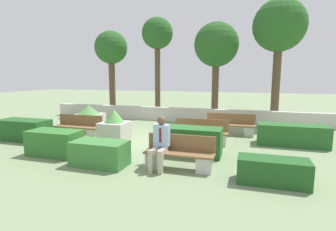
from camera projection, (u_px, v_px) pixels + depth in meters
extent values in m
plane|color=gray|center=(150.00, 143.00, 9.07)|extent=(60.00, 60.00, 0.00)
cube|color=beige|center=(182.00, 115.00, 13.31)|extent=(14.68, 0.30, 0.68)
cube|color=brown|center=(179.00, 154.00, 6.43)|extent=(1.74, 0.44, 0.05)
cube|color=brown|center=(181.00, 142.00, 6.62)|extent=(1.74, 0.04, 0.40)
cube|color=beige|center=(154.00, 159.00, 6.64)|extent=(0.36, 0.40, 0.37)
cube|color=beige|center=(205.00, 164.00, 6.27)|extent=(0.36, 0.40, 0.37)
cube|color=brown|center=(230.00, 125.00, 10.20)|extent=(1.88, 0.44, 0.05)
cube|color=brown|center=(231.00, 118.00, 10.39)|extent=(1.88, 0.04, 0.40)
cube|color=beige|center=(212.00, 129.00, 10.44)|extent=(0.36, 0.40, 0.37)
cube|color=beige|center=(249.00, 131.00, 10.02)|extent=(0.36, 0.40, 0.37)
cube|color=brown|center=(200.00, 132.00, 8.87)|extent=(1.83, 0.44, 0.05)
cube|color=brown|center=(202.00, 124.00, 9.07)|extent=(1.83, 0.04, 0.40)
cube|color=beige|center=(181.00, 137.00, 9.10)|extent=(0.36, 0.40, 0.37)
cube|color=beige|center=(221.00, 140.00, 8.70)|extent=(0.36, 0.40, 0.37)
cube|color=brown|center=(77.00, 127.00, 9.81)|extent=(1.87, 0.44, 0.05)
cube|color=brown|center=(81.00, 120.00, 10.01)|extent=(1.87, 0.04, 0.40)
cube|color=beige|center=(62.00, 131.00, 10.05)|extent=(0.36, 0.40, 0.37)
cube|color=beige|center=(94.00, 134.00, 9.64)|extent=(0.36, 0.40, 0.37)
cube|color=#B2A893|center=(155.00, 150.00, 6.37)|extent=(0.14, 0.46, 0.13)
cube|color=#B2A893|center=(163.00, 151.00, 6.32)|extent=(0.14, 0.46, 0.13)
cube|color=#B2A893|center=(151.00, 162.00, 6.19)|extent=(0.11, 0.11, 0.55)
cube|color=#B2A893|center=(160.00, 163.00, 6.12)|extent=(0.11, 0.11, 0.55)
cube|color=#9EBCE0|center=(162.00, 135.00, 6.52)|extent=(0.38, 0.22, 0.54)
sphere|color=brown|center=(161.00, 120.00, 6.45)|extent=(0.22, 0.22, 0.22)
cube|color=maroon|center=(160.00, 135.00, 6.41)|extent=(0.06, 0.01, 0.35)
cube|color=#286028|center=(191.00, 141.00, 7.64)|extent=(1.78, 0.77, 0.81)
cube|color=#286028|center=(292.00, 135.00, 8.65)|extent=(2.18, 0.77, 0.70)
cube|color=#3D7A38|center=(100.00, 153.00, 6.72)|extent=(1.42, 0.74, 0.63)
cube|color=#33702D|center=(55.00, 143.00, 7.60)|extent=(1.52, 0.76, 0.73)
cube|color=#235623|center=(24.00, 130.00, 9.38)|extent=(1.85, 0.79, 0.74)
cube|color=#235623|center=(273.00, 171.00, 5.58)|extent=(1.46, 0.61, 0.55)
cube|color=beige|center=(115.00, 133.00, 8.93)|extent=(0.89, 0.89, 0.73)
cone|color=#569347|center=(114.00, 116.00, 8.84)|extent=(0.69, 0.69, 0.44)
cube|color=beige|center=(89.00, 122.00, 10.99)|extent=(1.03, 1.03, 0.72)
cone|color=#569347|center=(89.00, 110.00, 10.91)|extent=(0.94, 0.94, 0.37)
cylinder|color=brown|center=(112.00, 86.00, 15.41)|extent=(0.36, 0.36, 3.40)
sphere|color=#285B23|center=(111.00, 47.00, 15.08)|extent=(1.88, 1.88, 1.88)
cylinder|color=brown|center=(158.00, 80.00, 14.94)|extent=(0.31, 0.31, 4.17)
sphere|color=#285B23|center=(157.00, 33.00, 14.56)|extent=(1.74, 1.74, 1.74)
cylinder|color=brown|center=(215.00, 88.00, 13.84)|extent=(0.36, 0.36, 3.27)
sphere|color=#285B23|center=(216.00, 45.00, 13.50)|extent=(2.28, 2.28, 2.28)
cylinder|color=brown|center=(276.00, 83.00, 12.53)|extent=(0.38, 0.38, 3.95)
sphere|color=#285B23|center=(279.00, 25.00, 12.14)|extent=(2.43, 2.43, 2.43)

